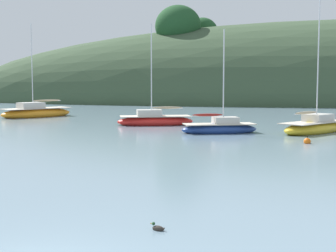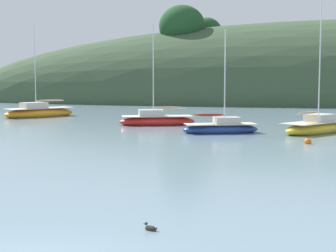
{
  "view_description": "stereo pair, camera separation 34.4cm",
  "coord_description": "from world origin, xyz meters",
  "px_view_note": "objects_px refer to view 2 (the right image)",
  "views": [
    {
      "loc": [
        4.35,
        -8.99,
        3.93
      ],
      "look_at": [
        0.0,
        20.0,
        1.2
      ],
      "focal_mm": 52.85,
      "sensor_mm": 36.0,
      "label": 1
    },
    {
      "loc": [
        4.69,
        -8.94,
        3.93
      ],
      "look_at": [
        0.0,
        20.0,
        1.2
      ],
      "focal_mm": 52.85,
      "sensor_mm": 36.0,
      "label": 2
    }
  ],
  "objects_px": {
    "sailboat_white_near": "(39,112)",
    "mooring_buoy_outer": "(308,142)",
    "duck_straggler": "(150,228)",
    "sailboat_red_portside": "(316,127)",
    "sailboat_cream_ketch": "(157,120)",
    "sailboat_teal_outer": "(221,128)"
  },
  "relations": [
    {
      "from": "sailboat_teal_outer",
      "to": "duck_straggler",
      "type": "xyz_separation_m",
      "value": [
        -0.53,
        -24.35,
        -0.31
      ]
    },
    {
      "from": "sailboat_red_portside",
      "to": "mooring_buoy_outer",
      "type": "xyz_separation_m",
      "value": [
        -1.33,
        -6.62,
        -0.3
      ]
    },
    {
      "from": "sailboat_cream_ketch",
      "to": "duck_straggler",
      "type": "height_order",
      "value": "sailboat_cream_ketch"
    },
    {
      "from": "mooring_buoy_outer",
      "to": "sailboat_red_portside",
      "type": "bearing_deg",
      "value": 78.63
    },
    {
      "from": "sailboat_cream_ketch",
      "to": "sailboat_teal_outer",
      "type": "xyz_separation_m",
      "value": [
        5.94,
        -5.7,
        -0.04
      ]
    },
    {
      "from": "sailboat_teal_outer",
      "to": "duck_straggler",
      "type": "relative_size",
      "value": 19.04
    },
    {
      "from": "sailboat_cream_ketch",
      "to": "sailboat_red_portside",
      "type": "distance_m",
      "value": 13.68
    },
    {
      "from": "sailboat_red_portside",
      "to": "sailboat_white_near",
      "type": "distance_m",
      "value": 29.68
    },
    {
      "from": "sailboat_cream_ketch",
      "to": "mooring_buoy_outer",
      "type": "height_order",
      "value": "sailboat_cream_ketch"
    },
    {
      "from": "sailboat_white_near",
      "to": "mooring_buoy_outer",
      "type": "relative_size",
      "value": 18.82
    },
    {
      "from": "sailboat_cream_ketch",
      "to": "sailboat_red_portside",
      "type": "relative_size",
      "value": 0.89
    },
    {
      "from": "sailboat_cream_ketch",
      "to": "sailboat_red_portside",
      "type": "bearing_deg",
      "value": -19.07
    },
    {
      "from": "sailboat_red_portside",
      "to": "sailboat_white_near",
      "type": "height_order",
      "value": "sailboat_white_near"
    },
    {
      "from": "duck_straggler",
      "to": "sailboat_red_portside",
      "type": "bearing_deg",
      "value": 73.62
    },
    {
      "from": "sailboat_white_near",
      "to": "sailboat_teal_outer",
      "type": "bearing_deg",
      "value": -33.19
    },
    {
      "from": "mooring_buoy_outer",
      "to": "sailboat_cream_ketch",
      "type": "bearing_deg",
      "value": 136.29
    },
    {
      "from": "sailboat_cream_ketch",
      "to": "duck_straggler",
      "type": "bearing_deg",
      "value": -79.8
    },
    {
      "from": "sailboat_white_near",
      "to": "mooring_buoy_outer",
      "type": "height_order",
      "value": "sailboat_white_near"
    },
    {
      "from": "sailboat_cream_ketch",
      "to": "sailboat_white_near",
      "type": "relative_size",
      "value": 0.89
    },
    {
      "from": "sailboat_red_portside",
      "to": "sailboat_white_near",
      "type": "bearing_deg",
      "value": 156.23
    },
    {
      "from": "mooring_buoy_outer",
      "to": "duck_straggler",
      "type": "xyz_separation_m",
      "value": [
        -6.19,
        -18.97,
        -0.07
      ]
    },
    {
      "from": "duck_straggler",
      "to": "mooring_buoy_outer",
      "type": "bearing_deg",
      "value": 71.92
    }
  ]
}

